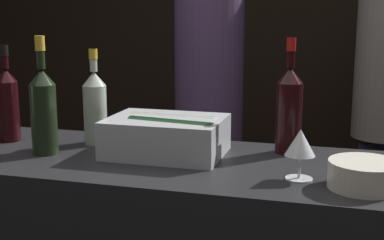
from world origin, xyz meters
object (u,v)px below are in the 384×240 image
at_px(bowl_white, 365,174).
at_px(wine_glass, 300,144).
at_px(champagne_bottle, 43,108).
at_px(red_wine_bottle_black_foil, 8,103).
at_px(red_wine_bottle_tall, 289,108).
at_px(ice_bin_with_bottles, 167,135).
at_px(rose_wine_bottle, 95,106).
at_px(person_in_hoodie, 209,108).

relative_size(bowl_white, wine_glass, 1.34).
relative_size(bowl_white, champagne_bottle, 0.50).
height_order(red_wine_bottle_black_foil, red_wine_bottle_tall, red_wine_bottle_tall).
bearing_deg(ice_bin_with_bottles, champagne_bottle, -165.86).
bearing_deg(bowl_white, red_wine_bottle_black_foil, 170.41).
relative_size(wine_glass, rose_wine_bottle, 0.43).
xyz_separation_m(wine_glass, red_wine_bottle_black_foil, (-1.01, 0.17, 0.04)).
xyz_separation_m(bowl_white, champagne_bottle, (-0.96, 0.08, 0.11)).
height_order(ice_bin_with_bottles, rose_wine_bottle, rose_wine_bottle).
distance_m(wine_glass, red_wine_bottle_tall, 0.28).
bearing_deg(person_in_hoodie, bowl_white, -22.52).
xyz_separation_m(bowl_white, rose_wine_bottle, (-0.87, 0.24, 0.09)).
relative_size(wine_glass, red_wine_bottle_black_foil, 0.42).
height_order(wine_glass, person_in_hoodie, person_in_hoodie).
bearing_deg(red_wine_bottle_black_foil, ice_bin_with_bottles, -2.54).
relative_size(wine_glass, person_in_hoodie, 0.08).
bearing_deg(red_wine_bottle_tall, person_in_hoodie, 120.03).
xyz_separation_m(ice_bin_with_bottles, bowl_white, (0.59, -0.17, -0.03)).
bearing_deg(wine_glass, red_wine_bottle_tall, 102.14).
height_order(wine_glass, rose_wine_bottle, rose_wine_bottle).
bearing_deg(champagne_bottle, wine_glass, -3.64).
bearing_deg(red_wine_bottle_black_foil, person_in_hoodie, 61.18).
xyz_separation_m(wine_glass, champagne_bottle, (-0.80, 0.05, 0.05)).
distance_m(bowl_white, champagne_bottle, 0.97).
bearing_deg(red_wine_bottle_tall, champagne_bottle, -163.31).
distance_m(red_wine_bottle_black_foil, person_in_hoodie, 1.03).
height_order(rose_wine_bottle, red_wine_bottle_tall, red_wine_bottle_tall).
bearing_deg(ice_bin_with_bottles, red_wine_bottle_tall, 19.27).
relative_size(red_wine_bottle_black_foil, person_in_hoodie, 0.19).
relative_size(bowl_white, red_wine_bottle_black_foil, 0.56).
xyz_separation_m(bowl_white, person_in_hoodie, (-0.68, 1.09, -0.05)).
bearing_deg(red_wine_bottle_tall, rose_wine_bottle, -174.97).
height_order(red_wine_bottle_black_foil, champagne_bottle, champagne_bottle).
height_order(champagne_bottle, person_in_hoodie, person_in_hoodie).
bearing_deg(red_wine_bottle_tall, wine_glass, -77.86).
xyz_separation_m(red_wine_bottle_black_foil, red_wine_bottle_tall, (0.95, 0.10, 0.01)).
xyz_separation_m(champagne_bottle, person_in_hoodie, (0.28, 1.02, -0.16)).
bearing_deg(wine_glass, person_in_hoodie, 115.89).
relative_size(ice_bin_with_bottles, red_wine_bottle_black_foil, 1.08).
bearing_deg(ice_bin_with_bottles, rose_wine_bottle, 165.89).
bearing_deg(wine_glass, red_wine_bottle_black_foil, 170.37).
distance_m(wine_glass, champagne_bottle, 0.80).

